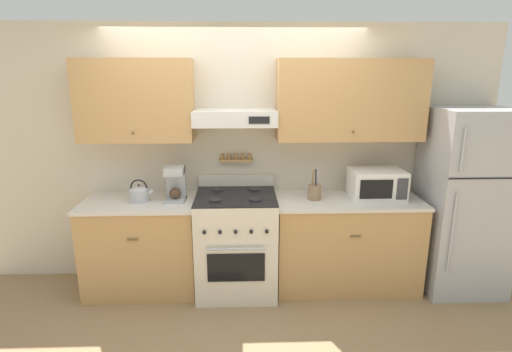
% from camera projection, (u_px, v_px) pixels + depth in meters
% --- Properties ---
extents(ground_plane, '(16.00, 16.00, 0.00)m').
position_uv_depth(ground_plane, '(237.00, 304.00, 3.72)').
color(ground_plane, '#937551').
extents(wall_back, '(5.20, 0.46, 2.55)m').
position_uv_depth(wall_back, '(243.00, 136.00, 3.93)').
color(wall_back, beige).
rests_on(wall_back, ground_plane).
extents(counter_left, '(1.07, 0.65, 0.91)m').
position_uv_depth(counter_left, '(143.00, 245.00, 3.89)').
color(counter_left, tan).
rests_on(counter_left, ground_plane).
extents(counter_right, '(1.40, 0.65, 0.91)m').
position_uv_depth(counter_right, '(345.00, 242.00, 3.96)').
color(counter_right, tan).
rests_on(counter_right, ground_plane).
extents(stove_range, '(0.75, 0.73, 1.09)m').
position_uv_depth(stove_range, '(236.00, 243.00, 3.87)').
color(stove_range, beige).
rests_on(stove_range, ground_plane).
extents(refrigerator, '(0.74, 0.71, 1.78)m').
position_uv_depth(refrigerator, '(464.00, 201.00, 3.84)').
color(refrigerator, '#ADAFB5').
rests_on(refrigerator, ground_plane).
extents(tea_kettle, '(0.23, 0.18, 0.21)m').
position_uv_depth(tea_kettle, '(139.00, 193.00, 3.75)').
color(tea_kettle, '#B7B7BC').
rests_on(tea_kettle, counter_left).
extents(coffee_maker, '(0.18, 0.21, 0.33)m').
position_uv_depth(coffee_maker, '(176.00, 183.00, 3.76)').
color(coffee_maker, '#ADAFB5').
rests_on(coffee_maker, counter_left).
extents(microwave, '(0.50, 0.35, 0.28)m').
position_uv_depth(microwave, '(377.00, 184.00, 3.82)').
color(microwave, white).
rests_on(microwave, counter_right).
extents(utensil_crock, '(0.13, 0.13, 0.30)m').
position_uv_depth(utensil_crock, '(315.00, 192.00, 3.80)').
color(utensil_crock, '#8E7051').
rests_on(utensil_crock, counter_right).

